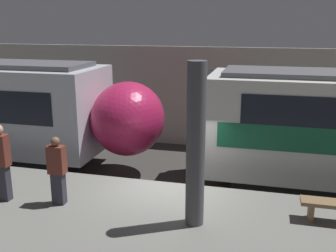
{
  "coord_description": "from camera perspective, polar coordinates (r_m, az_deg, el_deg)",
  "views": [
    {
      "loc": [
        2.26,
        -9.18,
        5.12
      ],
      "look_at": [
        -0.34,
        1.12,
        2.3
      ],
      "focal_mm": 42.0,
      "sensor_mm": 36.0,
      "label": 1
    }
  ],
  "objects": [
    {
      "name": "platform",
      "position": [
        8.77,
        -3.03,
        -16.57
      ],
      "size": [
        40.0,
        4.09,
        1.1
      ],
      "color": "slate",
      "rests_on": "ground"
    },
    {
      "name": "station_rear_barrier",
      "position": [
        16.36,
        6.01,
        4.06
      ],
      "size": [
        50.0,
        0.15,
        4.16
      ],
      "color": "#B2AD9E",
      "rests_on": "ground"
    },
    {
      "name": "person_walking",
      "position": [
        9.73,
        -23.06,
        -4.61
      ],
      "size": [
        0.38,
        0.24,
        1.82
      ],
      "color": "#2D2D38",
      "rests_on": "platform"
    },
    {
      "name": "ground_plane",
      "position": [
        10.75,
        0.31,
        -13.59
      ],
      "size": [
        120.0,
        120.0,
        0.0
      ],
      "primitive_type": "plane",
      "color": "#33302D"
    },
    {
      "name": "person_waiting",
      "position": [
        9.18,
        -15.76,
        -6.06
      ],
      "size": [
        0.38,
        0.24,
        1.58
      ],
      "color": "#2D2D38",
      "rests_on": "platform"
    },
    {
      "name": "support_pillar_near",
      "position": [
        7.72,
        4.04,
        -2.93
      ],
      "size": [
        0.38,
        0.38,
        3.33
      ],
      "color": "#47474C",
      "rests_on": "platform"
    }
  ]
}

